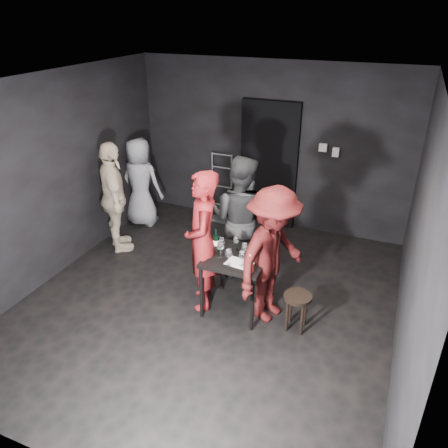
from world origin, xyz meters
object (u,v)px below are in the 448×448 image
at_px(hand_truck, 221,207).
at_px(server_red, 202,230).
at_px(tasting_table, 236,263).
at_px(bystander_cream, 113,191).
at_px(wine_bottle, 216,242).
at_px(bystander_grey, 141,182).
at_px(woman_black, 240,209).
at_px(stool, 297,303).
at_px(man_maroon, 273,248).
at_px(breadstick_cup, 250,263).

bearing_deg(hand_truck, server_red, -72.15).
height_order(tasting_table, server_red, server_red).
height_order(bystander_cream, wine_bottle, bystander_cream).
relative_size(hand_truck, bystander_grey, 0.78).
height_order(woman_black, bystander_cream, woman_black).
distance_m(hand_truck, stool, 3.10).
height_order(hand_truck, server_red, server_red).
bearing_deg(man_maroon, hand_truck, 54.60).
relative_size(bystander_cream, breadstick_cup, 7.76).
relative_size(man_maroon, breadstick_cup, 7.65).
relative_size(woman_black, man_maroon, 1.05).
distance_m(hand_truck, bystander_cream, 2.05).
relative_size(woman_black, bystander_cream, 1.03).
bearing_deg(stool, bystander_grey, 151.33).
xyz_separation_m(woman_black, breadstick_cup, (0.50, -1.01, -0.13)).
bearing_deg(bystander_grey, tasting_table, 146.14).
bearing_deg(stool, server_red, 177.67).
height_order(tasting_table, bystander_cream, bystander_cream).
bearing_deg(breadstick_cup, hand_truck, 119.24).
relative_size(woman_black, bystander_grey, 1.32).
height_order(tasting_table, wine_bottle, wine_bottle).
xyz_separation_m(wine_bottle, breadstick_cup, (0.53, -0.28, -0.00)).
distance_m(server_red, bystander_cream, 1.95).
distance_m(hand_truck, woman_black, 1.96).
relative_size(server_red, breadstick_cup, 8.44).
xyz_separation_m(stool, wine_bottle, (-1.06, 0.13, 0.50)).
relative_size(tasting_table, breadstick_cup, 3.02).
relative_size(tasting_table, stool, 1.60).
xyz_separation_m(tasting_table, stool, (0.79, -0.10, -0.28)).
distance_m(hand_truck, breadstick_cup, 2.99).
relative_size(server_red, bystander_cream, 1.09).
relative_size(stool, breadstick_cup, 1.89).
bearing_deg(man_maroon, wine_bottle, 108.78).
bearing_deg(bystander_cream, stool, -147.90).
height_order(tasting_table, breadstick_cup, breadstick_cup).
height_order(tasting_table, man_maroon, man_maroon).
height_order(server_red, woman_black, server_red).
bearing_deg(bystander_cream, woman_black, -131.41).
distance_m(woman_black, bystander_cream, 1.98).
xyz_separation_m(stool, bystander_cream, (-3.01, 0.80, 0.60)).
distance_m(tasting_table, bystander_grey, 2.84).
height_order(hand_truck, woman_black, woman_black).
bearing_deg(stool, hand_truck, 129.24).
height_order(man_maroon, bystander_cream, bystander_cream).
bearing_deg(hand_truck, tasting_table, -62.97).
distance_m(stool, bystander_grey, 3.59).
relative_size(tasting_table, server_red, 0.36).
height_order(stool, man_maroon, man_maroon).
distance_m(server_red, bystander_grey, 2.56).
xyz_separation_m(stool, man_maroon, (-0.36, 0.12, 0.58)).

